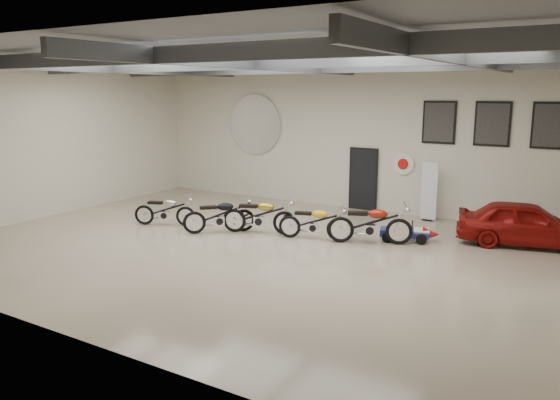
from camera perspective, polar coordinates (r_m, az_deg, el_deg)
The scene contains 19 objects.
floor at distance 14.43m, azimuth -2.48°, elevation -5.09°, with size 16.00×12.00×0.01m, color tan.
ceiling at distance 13.87m, azimuth -2.66°, elevation 15.13°, with size 16.00×12.00×0.01m, color slate.
back_wall at distance 19.18m, azimuth 7.51°, elevation 6.53°, with size 16.00×0.02×5.00m, color beige.
left_wall at distance 19.53m, azimuth -22.59°, elevation 5.84°, with size 0.02×12.00×5.00m, color beige.
ceiling_beams at distance 13.85m, azimuth -2.65°, elevation 14.10°, with size 15.80×11.80×0.32m, color #54575C, non-canonical shape.
door at distance 19.12m, azimuth 8.70°, elevation 2.10°, with size 0.92×0.08×2.10m, color black.
logo_plaque at distance 21.05m, azimuth -2.63°, elevation 7.85°, with size 2.30×0.06×1.16m, color silver, non-canonical shape.
poster_left at distance 18.11m, azimuth 16.30°, elevation 7.80°, with size 1.05×0.08×1.35m, color black, non-canonical shape.
poster_mid at distance 17.76m, azimuth 21.32°, elevation 7.42°, with size 1.05×0.08×1.35m, color black, non-canonical shape.
poster_right at distance 17.55m, azimuth 26.49°, elevation 6.97°, with size 1.05×0.08×1.35m, color black, non-canonical shape.
oil_sign at distance 18.54m, azimuth 12.77°, elevation 3.69°, with size 0.72×0.10×0.72m, color white, non-canonical shape.
banner_stand at distance 17.93m, azimuth 15.33°, elevation 0.85°, with size 0.51×0.20×1.88m, color white, non-canonical shape.
motorcycle_silver at distance 17.10m, azimuth -11.96°, elevation -1.00°, with size 1.90×0.59×0.99m, color silver, non-canonical shape.
motorcycle_black at distance 15.98m, azimuth -6.38°, elevation -1.54°, with size 2.05×0.64×1.07m, color silver, non-canonical shape.
motorcycle_gold at distance 15.80m, azimuth -2.18°, elevation -1.54°, with size 2.15×0.67×1.12m, color silver, non-canonical shape.
motorcycle_yellow at distance 15.21m, azimuth 3.52°, elevation -2.26°, with size 1.95×0.61×1.02m, color silver, non-canonical shape.
motorcycle_red at distance 14.94m, azimuth 9.38°, elevation -2.36°, with size 2.23×0.69×1.16m, color silver, non-canonical shape.
go_kart at distance 15.49m, azimuth 13.40°, elevation -3.11°, with size 1.63×0.73×0.59m, color navy, non-canonical shape.
vintage_car at distance 15.97m, azimuth 24.35°, elevation -2.25°, with size 3.55×1.43×1.21m, color maroon.
Camera 1 is at (7.70, -11.50, 4.09)m, focal length 35.00 mm.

